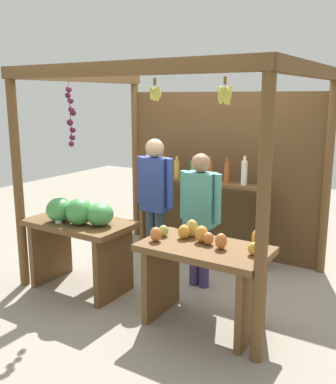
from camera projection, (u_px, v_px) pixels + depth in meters
ground_plane at (178, 277)px, 5.02m from camera, size 12.00×12.00×0.00m
market_stall at (198, 154)px, 5.11m from camera, size 2.82×2.21×2.33m
fruit_counter_left at (80, 230)px, 4.57m from camera, size 1.13×0.64×1.03m
fruit_counter_right at (204, 266)px, 3.88m from camera, size 1.13×0.64×0.93m
bottle_shelf_unit at (201, 195)px, 5.57m from camera, size 1.80×0.22×1.35m
vendor_man at (155, 193)px, 5.05m from camera, size 0.48×0.21×1.57m
vendor_woman at (200, 209)px, 4.63m from camera, size 0.48×0.20×1.47m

